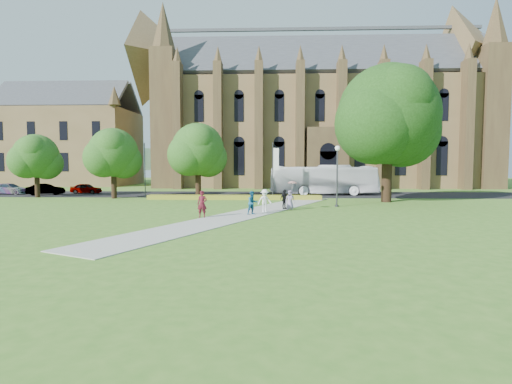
{
  "coord_description": "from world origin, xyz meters",
  "views": [
    {
      "loc": [
        1.84,
        -28.01,
        3.67
      ],
      "look_at": [
        0.71,
        1.5,
        1.6
      ],
      "focal_mm": 28.0,
      "sensor_mm": 36.0,
      "label": 1
    }
  ],
  "objects_px": {
    "car_2": "(10,189)",
    "pedestrian_0": "(202,204)",
    "large_tree": "(388,115)",
    "car_0": "(86,188)",
    "car_1": "(46,189)",
    "tour_coach": "(323,180)",
    "streetlamp": "(337,168)"
  },
  "relations": [
    {
      "from": "car_0",
      "to": "car_2",
      "type": "distance_m",
      "value": 8.94
    },
    {
      "from": "tour_coach",
      "to": "car_1",
      "type": "distance_m",
      "value": 32.96
    },
    {
      "from": "tour_coach",
      "to": "car_0",
      "type": "bearing_deg",
      "value": 87.01
    },
    {
      "from": "streetlamp",
      "to": "car_0",
      "type": "height_order",
      "value": "streetlamp"
    },
    {
      "from": "tour_coach",
      "to": "car_0",
      "type": "xyz_separation_m",
      "value": [
        -29.2,
        0.7,
        -1.15
      ]
    },
    {
      "from": "car_2",
      "to": "large_tree",
      "type": "bearing_deg",
      "value": -96.87
    },
    {
      "from": "car_2",
      "to": "pedestrian_0",
      "type": "relative_size",
      "value": 2.46
    },
    {
      "from": "large_tree",
      "to": "tour_coach",
      "type": "bearing_deg",
      "value": 119.24
    },
    {
      "from": "large_tree",
      "to": "pedestrian_0",
      "type": "bearing_deg",
      "value": -142.57
    },
    {
      "from": "tour_coach",
      "to": "car_1",
      "type": "xyz_separation_m",
      "value": [
        -32.9,
        -1.74,
        -1.11
      ]
    },
    {
      "from": "streetlamp",
      "to": "large_tree",
      "type": "xyz_separation_m",
      "value": [
        5.5,
        4.5,
        5.07
      ]
    },
    {
      "from": "large_tree",
      "to": "car_2",
      "type": "relative_size",
      "value": 2.94
    },
    {
      "from": "car_1",
      "to": "pedestrian_0",
      "type": "distance_m",
      "value": 29.21
    },
    {
      "from": "large_tree",
      "to": "car_0",
      "type": "height_order",
      "value": "large_tree"
    },
    {
      "from": "tour_coach",
      "to": "pedestrian_0",
      "type": "xyz_separation_m",
      "value": [
        -10.92,
        -20.97,
        -0.85
      ]
    },
    {
      "from": "large_tree",
      "to": "pedestrian_0",
      "type": "xyz_separation_m",
      "value": [
        -15.86,
        -12.14,
        -7.41
      ]
    },
    {
      "from": "large_tree",
      "to": "car_0",
      "type": "xyz_separation_m",
      "value": [
        -34.14,
        9.53,
        -7.71
      ]
    },
    {
      "from": "large_tree",
      "to": "car_1",
      "type": "height_order",
      "value": "large_tree"
    },
    {
      "from": "car_0",
      "to": "streetlamp",
      "type": "bearing_deg",
      "value": -111.17
    },
    {
      "from": "pedestrian_0",
      "to": "streetlamp",
      "type": "bearing_deg",
      "value": 38.67
    },
    {
      "from": "car_1",
      "to": "tour_coach",
      "type": "bearing_deg",
      "value": -104.5
    },
    {
      "from": "large_tree",
      "to": "car_1",
      "type": "bearing_deg",
      "value": 169.39
    },
    {
      "from": "car_2",
      "to": "pedestrian_0",
      "type": "distance_m",
      "value": 33.92
    },
    {
      "from": "car_1",
      "to": "large_tree",
      "type": "bearing_deg",
      "value": -118.14
    },
    {
      "from": "tour_coach",
      "to": "pedestrian_0",
      "type": "relative_size",
      "value": 6.99
    },
    {
      "from": "streetlamp",
      "to": "pedestrian_0",
      "type": "height_order",
      "value": "streetlamp"
    },
    {
      "from": "car_0",
      "to": "pedestrian_0",
      "type": "height_order",
      "value": "pedestrian_0"
    },
    {
      "from": "streetlamp",
      "to": "tour_coach",
      "type": "bearing_deg",
      "value": 87.6
    },
    {
      "from": "car_0",
      "to": "tour_coach",
      "type": "bearing_deg",
      "value": -86.45
    },
    {
      "from": "car_0",
      "to": "pedestrian_0",
      "type": "xyz_separation_m",
      "value": [
        18.27,
        -21.67,
        0.3
      ]
    },
    {
      "from": "tour_coach",
      "to": "car_2",
      "type": "xyz_separation_m",
      "value": [
        -38.04,
        -0.61,
        -1.13
      ]
    },
    {
      "from": "streetlamp",
      "to": "car_2",
      "type": "distance_m",
      "value": 39.67
    }
  ]
}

